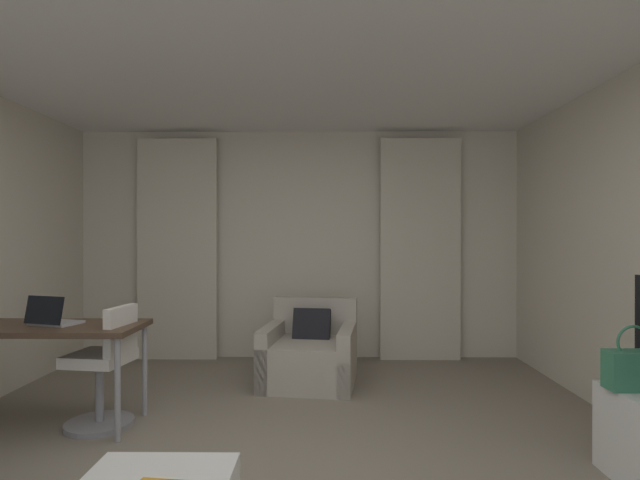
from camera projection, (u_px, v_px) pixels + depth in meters
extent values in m
cube|color=beige|center=(299.00, 244.00, 5.76)|extent=(5.12, 0.06, 2.60)
cube|color=white|center=(270.00, 9.00, 2.72)|extent=(5.12, 6.12, 0.06)
cube|color=beige|center=(177.00, 249.00, 5.64)|extent=(0.90, 0.06, 2.50)
cube|color=beige|center=(420.00, 249.00, 5.61)|extent=(0.90, 0.06, 2.50)
cube|color=#B2A899|center=(310.00, 362.00, 4.69)|extent=(0.95, 0.98, 0.41)
cube|color=#B2A899|center=(315.00, 315.00, 5.05)|extent=(0.85, 0.25, 0.37)
cube|color=#B2A899|center=(348.00, 356.00, 4.64)|extent=(0.23, 0.88, 0.55)
cube|color=#B2A899|center=(272.00, 353.00, 4.74)|extent=(0.23, 0.88, 0.55)
cube|color=black|center=(312.00, 327.00, 4.82)|extent=(0.38, 0.25, 0.37)
cube|color=#4C3828|center=(45.00, 328.00, 3.61)|extent=(1.37, 0.60, 0.04)
cylinder|color=#99999E|center=(145.00, 370.00, 3.86)|extent=(0.04, 0.04, 0.70)
cylinder|color=#99999E|center=(118.00, 390.00, 3.35)|extent=(0.04, 0.04, 0.70)
cylinder|color=gray|center=(99.00, 395.00, 3.62)|extent=(0.06, 0.06, 0.46)
cylinder|color=gray|center=(100.00, 424.00, 3.62)|extent=(0.48, 0.48, 0.04)
cube|color=silver|center=(99.00, 358.00, 3.62)|extent=(0.45, 0.45, 0.08)
cube|color=silver|center=(121.00, 330.00, 3.59)|extent=(0.11, 0.36, 0.34)
cube|color=#ADADB2|center=(57.00, 323.00, 3.64)|extent=(0.37, 0.30, 0.02)
cube|color=black|center=(44.00, 310.00, 3.54)|extent=(0.32, 0.14, 0.20)
cube|color=#387F5B|center=(634.00, 370.00, 2.82)|extent=(0.30, 0.14, 0.22)
torus|color=#387F5B|center=(634.00, 342.00, 2.82)|extent=(0.20, 0.02, 0.20)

